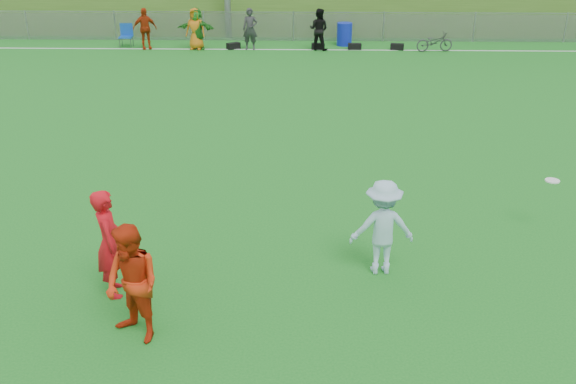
{
  "coord_description": "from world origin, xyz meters",
  "views": [
    {
      "loc": [
        0.55,
        -9.06,
        5.43
      ],
      "look_at": [
        0.29,
        0.5,
        1.19
      ],
      "focal_mm": 40.0,
      "sensor_mm": 36.0,
      "label": 1
    }
  ],
  "objects_px": {
    "player_red_center": "(132,284)",
    "player_red_left": "(109,243)",
    "recycling_bin": "(344,34)",
    "frisbee": "(552,181)",
    "player_blue": "(382,227)",
    "bicycle": "(435,42)"
  },
  "relations": [
    {
      "from": "player_red_center",
      "to": "bicycle",
      "type": "distance_m",
      "value": 21.03
    },
    {
      "from": "frisbee",
      "to": "bicycle",
      "type": "bearing_deg",
      "value": 86.9
    },
    {
      "from": "player_blue",
      "to": "bicycle",
      "type": "bearing_deg",
      "value": -107.72
    },
    {
      "from": "player_blue",
      "to": "player_red_center",
      "type": "bearing_deg",
      "value": 23.2
    },
    {
      "from": "player_blue",
      "to": "recycling_bin",
      "type": "relative_size",
      "value": 1.65
    },
    {
      "from": "player_red_left",
      "to": "recycling_bin",
      "type": "distance_m",
      "value": 20.23
    },
    {
      "from": "player_red_center",
      "to": "recycling_bin",
      "type": "distance_m",
      "value": 21.19
    },
    {
      "from": "player_red_left",
      "to": "frisbee",
      "type": "distance_m",
      "value": 7.71
    },
    {
      "from": "player_blue",
      "to": "bicycle",
      "type": "xyz_separation_m",
      "value": [
        4.07,
        17.73,
        -0.4
      ]
    },
    {
      "from": "player_red_left",
      "to": "recycling_bin",
      "type": "height_order",
      "value": "player_red_left"
    },
    {
      "from": "player_red_left",
      "to": "player_red_center",
      "type": "relative_size",
      "value": 1.01
    },
    {
      "from": "player_red_center",
      "to": "recycling_bin",
      "type": "bearing_deg",
      "value": 115.9
    },
    {
      "from": "frisbee",
      "to": "recycling_bin",
      "type": "bearing_deg",
      "value": 99.09
    },
    {
      "from": "player_red_center",
      "to": "frisbee",
      "type": "relative_size",
      "value": 6.6
    },
    {
      "from": "player_red_left",
      "to": "frisbee",
      "type": "xyz_separation_m",
      "value": [
        7.35,
        2.34,
        0.11
      ]
    },
    {
      "from": "player_red_left",
      "to": "recycling_bin",
      "type": "relative_size",
      "value": 1.79
    },
    {
      "from": "player_blue",
      "to": "frisbee",
      "type": "height_order",
      "value": "player_blue"
    },
    {
      "from": "player_red_center",
      "to": "player_red_left",
      "type": "bearing_deg",
      "value": 155.83
    },
    {
      "from": "frisbee",
      "to": "bicycle",
      "type": "relative_size",
      "value": 0.17
    },
    {
      "from": "frisbee",
      "to": "player_blue",
      "type": "bearing_deg",
      "value": -153.61
    },
    {
      "from": "recycling_bin",
      "to": "player_red_center",
      "type": "bearing_deg",
      "value": -100.73
    },
    {
      "from": "frisbee",
      "to": "bicycle",
      "type": "xyz_separation_m",
      "value": [
        0.88,
        16.14,
        -0.57
      ]
    }
  ]
}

